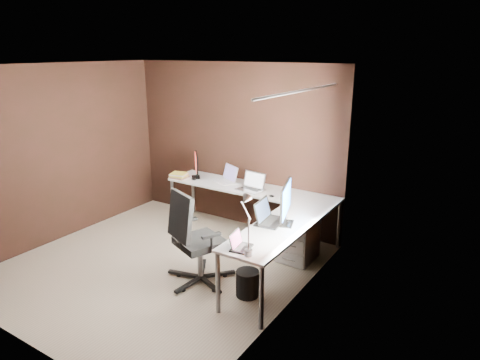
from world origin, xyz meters
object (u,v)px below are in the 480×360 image
monitor_right (286,201)px  laptop_white (227,178)px  monitor_left (197,164)px  office_chair (197,256)px  wastebasket (247,283)px  drawer_pedestal (298,238)px  laptop_silver (252,186)px  desk_lamp (246,217)px  laptop_black_big (268,217)px  book_stack (179,175)px  laptop_black_small (239,245)px

monitor_right → laptop_white: monitor_right is taller
monitor_left → laptop_white: monitor_left is taller
monitor_left → office_chair: bearing=-3.0°
laptop_white → wastebasket: (1.31, -1.54, -0.63)m
drawer_pedestal → laptop_silver: 1.05m
desk_lamp → wastebasket: bearing=143.9°
laptop_black_big → monitor_left: bearing=54.8°
drawer_pedestal → book_stack: bearing=175.4°
monitor_left → laptop_black_small: size_ratio=1.44×
laptop_black_big → monitor_right: bearing=-83.0°
laptop_silver → desk_lamp: size_ratio=0.68×
monitor_left → wastebasket: size_ratio=1.30×
laptop_white → monitor_left: bearing=-144.9°
wastebasket → monitor_left: bearing=141.5°
laptop_white → laptop_silver: 0.54m
laptop_black_big → office_chair: (-0.65, -0.53, -0.45)m
laptop_silver → office_chair: office_chair is taller
desk_lamp → laptop_silver: bearing=144.3°
laptop_white → desk_lamp: bearing=-25.3°
monitor_right → office_chair: monitor_right is taller
book_stack → wastebasket: book_stack is taller
laptop_silver → book_stack: 1.27m
monitor_right → book_stack: monitor_right is taller
desk_lamp → office_chair: bearing=-172.0°
monitor_left → laptop_black_big: bearing=21.0°
laptop_black_big → laptop_black_small: bearing=-179.9°
drawer_pedestal → laptop_silver: bearing=162.3°
drawer_pedestal → desk_lamp: bearing=-86.9°
laptop_white → laptop_black_big: (1.30, -1.07, 0.00)m
laptop_black_big → desk_lamp: desk_lamp is taller
laptop_black_small → office_chair: office_chair is taller
laptop_silver → wastebasket: laptop_silver is taller
wastebasket → laptop_white: bearing=130.5°
laptop_silver → desk_lamp: 2.00m
monitor_left → laptop_silver: 1.05m
monitor_left → office_chair: (1.17, -1.52, -0.62)m
drawer_pedestal → book_stack: (-2.16, 0.17, 0.47)m
drawer_pedestal → laptop_white: (-1.41, 0.42, 0.48)m
monitor_left → laptop_black_small: 2.60m
laptop_black_small → desk_lamp: size_ratio=0.46×
office_chair → monitor_left: bearing=150.0°
desk_lamp → laptop_black_small: bearing=-168.6°
laptop_white → book_stack: (-0.75, -0.25, -0.01)m
monitor_left → laptop_black_small: (1.91, -1.75, -0.18)m
desk_lamp → office_chair: (-0.84, 0.26, -0.77)m
monitor_right → laptop_black_small: (-0.11, -0.81, -0.24)m
laptop_black_big → book_stack: bearing=61.4°
laptop_black_small → wastebasket: bearing=6.0°
book_stack → desk_lamp: bearing=-35.7°
laptop_white → laptop_black_big: laptop_black_big is taller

